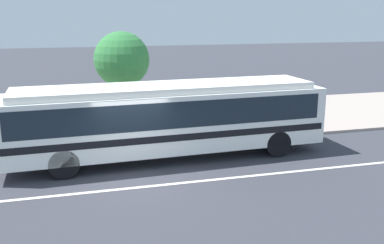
% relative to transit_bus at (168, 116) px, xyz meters
% --- Properties ---
extents(ground_plane, '(120.00, 120.00, 0.00)m').
position_rel_transit_bus_xyz_m(ground_plane, '(-1.49, -1.80, -1.61)').
color(ground_plane, '#35363E').
extents(sidewalk_slab, '(60.00, 8.00, 0.12)m').
position_rel_transit_bus_xyz_m(sidewalk_slab, '(-1.49, 5.35, -1.55)').
color(sidewalk_slab, '#A3938A').
rests_on(sidewalk_slab, ground_plane).
extents(lane_stripe_center, '(56.00, 0.16, 0.01)m').
position_rel_transit_bus_xyz_m(lane_stripe_center, '(-1.49, -2.60, -1.61)').
color(lane_stripe_center, silver).
rests_on(lane_stripe_center, ground_plane).
extents(transit_bus, '(11.80, 2.85, 2.77)m').
position_rel_transit_bus_xyz_m(transit_bus, '(0.00, 0.00, 0.00)').
color(transit_bus, white).
rests_on(transit_bus, ground_plane).
extents(pedestrian_waiting_near_sign, '(0.48, 0.48, 1.66)m').
position_rel_transit_bus_xyz_m(pedestrian_waiting_near_sign, '(-1.40, 2.23, -0.52)').
color(pedestrian_waiting_near_sign, '#3B3441').
rests_on(pedestrian_waiting_near_sign, sidewalk_slab).
extents(pedestrian_walking_along_curb, '(0.46, 0.46, 1.73)m').
position_rel_transit_bus_xyz_m(pedestrian_walking_along_curb, '(-3.55, 2.93, -0.48)').
color(pedestrian_walking_along_curb, '#2F3C3F').
rests_on(pedestrian_walking_along_curb, sidewalk_slab).
extents(pedestrian_standing_by_tree, '(0.46, 0.46, 1.72)m').
position_rel_transit_bus_xyz_m(pedestrian_standing_by_tree, '(-3.98, 2.22, -0.49)').
color(pedestrian_standing_by_tree, '#7D634E').
rests_on(pedestrian_standing_by_tree, sidewalk_slab).
extents(bus_stop_sign, '(0.15, 0.44, 2.51)m').
position_rel_transit_bus_xyz_m(bus_stop_sign, '(4.31, 1.72, 0.12)').
color(bus_stop_sign, gray).
rests_on(bus_stop_sign, sidewalk_slab).
extents(street_tree_near_stop, '(2.51, 2.51, 4.38)m').
position_rel_transit_bus_xyz_m(street_tree_near_stop, '(-1.10, 4.69, 1.61)').
color(street_tree_near_stop, brown).
rests_on(street_tree_near_stop, sidewalk_slab).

